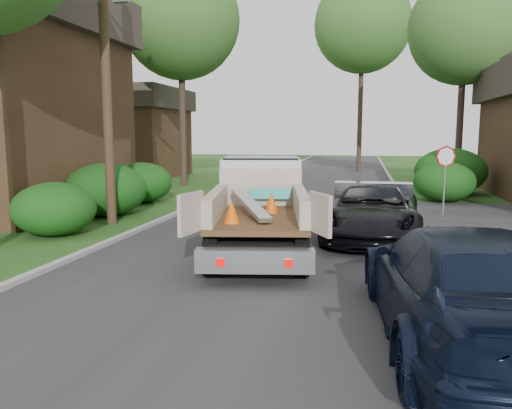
{
  "coord_description": "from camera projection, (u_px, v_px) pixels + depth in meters",
  "views": [
    {
      "loc": [
        2.4,
        -9.51,
        2.88
      ],
      "look_at": [
        -0.11,
        2.08,
        1.2
      ],
      "focal_mm": 35.0,
      "sensor_mm": 36.0,
      "label": 1
    }
  ],
  "objects": [
    {
      "name": "hedge_left_a",
      "position": [
        54.0,
        209.0,
        14.2
      ],
      "size": [
        2.34,
        2.34,
        1.53
      ],
      "primitive_type": "ellipsoid",
      "color": "#133F0E",
      "rests_on": "ground"
    },
    {
      "name": "ground",
      "position": [
        239.0,
        277.0,
        10.11
      ],
      "size": [
        120.0,
        120.0,
        0.0
      ],
      "primitive_type": "plane",
      "color": "#1C4714",
      "rests_on": "ground"
    },
    {
      "name": "tree_right_far",
      "position": [
        465.0,
        29.0,
        26.71
      ],
      "size": [
        6.0,
        6.0,
        11.5
      ],
      "color": "#2D2119",
      "rests_on": "ground"
    },
    {
      "name": "flatbed_truck",
      "position": [
        260.0,
        199.0,
        12.87
      ],
      "size": [
        3.47,
        6.27,
        2.25
      ],
      "rotation": [
        0.0,
        0.0,
        0.18
      ],
      "color": "black",
      "rests_on": "ground"
    },
    {
      "name": "house_left_far",
      "position": [
        125.0,
        132.0,
        33.8
      ],
      "size": [
        7.56,
        7.56,
        6.0
      ],
      "color": "#382517",
      "rests_on": "ground"
    },
    {
      "name": "hedge_right_a",
      "position": [
        444.0,
        182.0,
        21.36
      ],
      "size": [
        2.6,
        2.6,
        1.7
      ],
      "primitive_type": "ellipsoid",
      "color": "#133F0E",
      "rests_on": "ground"
    },
    {
      "name": "tree_left_far",
      "position": [
        181.0,
        20.0,
        26.88
      ],
      "size": [
        6.4,
        6.4,
        12.2
      ],
      "color": "#2D2119",
      "rests_on": "ground"
    },
    {
      "name": "utility_pole",
      "position": [
        106.0,
        59.0,
        15.35
      ],
      "size": [
        2.42,
        1.25,
        10.0
      ],
      "color": "#382619",
      "rests_on": "ground"
    },
    {
      "name": "hedge_left_b",
      "position": [
        106.0,
        190.0,
        17.63
      ],
      "size": [
        2.86,
        2.86,
        1.87
      ],
      "primitive_type": "ellipsoid",
      "color": "#133F0E",
      "rests_on": "ground"
    },
    {
      "name": "road",
      "position": [
        301.0,
        207.0,
        19.79
      ],
      "size": [
        8.0,
        90.0,
        0.02
      ],
      "primitive_type": "cube",
      "color": "#28282B",
      "rests_on": "ground"
    },
    {
      "name": "navy_suv",
      "position": [
        465.0,
        286.0,
        6.78
      ],
      "size": [
        2.81,
        5.91,
        1.66
      ],
      "primitive_type": "imported",
      "rotation": [
        0.0,
        0.0,
        3.23
      ],
      "color": "black",
      "rests_on": "ground"
    },
    {
      "name": "curb_right",
      "position": [
        408.0,
        209.0,
        18.92
      ],
      "size": [
        0.2,
        90.0,
        0.12
      ],
      "primitive_type": "cube",
      "color": "#9E9E99",
      "rests_on": "ground"
    },
    {
      "name": "stop_sign",
      "position": [
        445.0,
        166.0,
        17.48
      ],
      "size": [
        0.71,
        0.32,
        2.48
      ],
      "color": "slate",
      "rests_on": "ground"
    },
    {
      "name": "hedge_left_c",
      "position": [
        141.0,
        182.0,
        21.09
      ],
      "size": [
        2.6,
        2.6,
        1.7
      ],
      "primitive_type": "ellipsoid",
      "color": "#133F0E",
      "rests_on": "ground"
    },
    {
      "name": "curb_left",
      "position": [
        202.0,
        203.0,
        20.64
      ],
      "size": [
        0.2,
        90.0,
        0.12
      ],
      "primitive_type": "cube",
      "color": "#9E9E99",
      "rests_on": "ground"
    },
    {
      "name": "black_pickup",
      "position": [
        373.0,
        212.0,
        13.8
      ],
      "size": [
        2.78,
        5.52,
        1.5
      ],
      "primitive_type": "imported",
      "rotation": [
        0.0,
        0.0,
        -0.06
      ],
      "color": "black",
      "rests_on": "ground"
    },
    {
      "name": "hedge_right_b",
      "position": [
        450.0,
        171.0,
        24.08
      ],
      "size": [
        3.38,
        3.38,
        2.21
      ],
      "primitive_type": "ellipsoid",
      "color": "#133F0E",
      "rests_on": "ground"
    },
    {
      "name": "tree_center_far",
      "position": [
        363.0,
        25.0,
        37.19
      ],
      "size": [
        7.2,
        7.2,
        14.6
      ],
      "color": "#2D2119",
      "rests_on": "ground"
    },
    {
      "name": "tree_left_back",
      "position": [
        26.0,
        8.0,
        24.37
      ],
      "size": [
        6.0,
        6.0,
        12.0
      ],
      "color": "#2D2119",
      "rests_on": "ground"
    }
  ]
}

